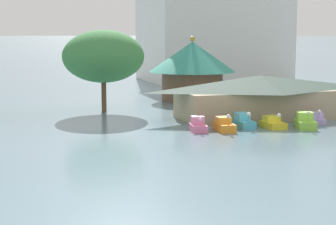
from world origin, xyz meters
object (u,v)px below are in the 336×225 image
at_px(pedal_boat_yellow, 273,123).
at_px(green_roof_pavilion, 192,66).
at_px(pedal_boat_lavender, 317,119).
at_px(pedal_boat_pink, 198,125).
at_px(background_building_block, 212,22).
at_px(pedal_boat_lime, 305,122).
at_px(boathouse, 259,95).
at_px(shoreline_tree_mid, 103,56).
at_px(pedal_boat_cyan, 243,122).
at_px(pedal_boat_orange, 224,125).

height_order(pedal_boat_yellow, green_roof_pavilion, green_roof_pavilion).
bearing_deg(pedal_boat_lavender, pedal_boat_pink, -67.80).
distance_m(pedal_boat_yellow, background_building_block, 52.56).
bearing_deg(pedal_boat_lime, boathouse, -153.74).
relative_size(green_roof_pavilion, background_building_block, 0.47).
relative_size(pedal_boat_lavender, shoreline_tree_mid, 0.30).
relative_size(pedal_boat_cyan, boathouse, 0.15).
xyz_separation_m(pedal_boat_orange, background_building_block, (18.10, 50.22, 9.95)).
xyz_separation_m(pedal_boat_pink, boathouse, (8.78, 5.75, 1.80)).
bearing_deg(pedal_boat_cyan, green_roof_pavilion, 171.66).
distance_m(pedal_boat_yellow, green_roof_pavilion, 22.84).
relative_size(pedal_boat_yellow, pedal_boat_lavender, 0.97).
height_order(pedal_boat_pink, boathouse, boathouse).
bearing_deg(pedal_boat_lime, green_roof_pavilion, -156.13).
relative_size(pedal_boat_yellow, background_building_block, 0.11).
height_order(pedal_boat_orange, shoreline_tree_mid, shoreline_tree_mid).
distance_m(pedal_boat_lime, background_building_block, 53.14).
bearing_deg(pedal_boat_cyan, pedal_boat_lime, 66.84).
relative_size(pedal_boat_pink, pedal_boat_lavender, 0.94).
bearing_deg(pedal_boat_lime, pedal_boat_pink, -81.63).
relative_size(pedal_boat_orange, pedal_boat_lime, 0.96).
distance_m(pedal_boat_orange, pedal_boat_lime, 7.71).
bearing_deg(pedal_boat_lime, shoreline_tree_mid, -119.11).
relative_size(pedal_boat_pink, pedal_boat_lime, 0.88).
distance_m(pedal_boat_lime, boathouse, 7.60).
distance_m(pedal_boat_cyan, pedal_boat_yellow, 2.74).
relative_size(pedal_boat_cyan, background_building_block, 0.11).
xyz_separation_m(pedal_boat_pink, green_roof_pavilion, (7.18, 22.20, 3.89)).
bearing_deg(shoreline_tree_mid, pedal_boat_orange, -62.62).
bearing_deg(shoreline_tree_mid, boathouse, -32.18).
height_order(pedal_boat_pink, background_building_block, background_building_block).
bearing_deg(pedal_boat_lavender, pedal_boat_lime, -29.86).
relative_size(pedal_boat_orange, pedal_boat_lavender, 1.02).
xyz_separation_m(pedal_boat_cyan, green_roof_pavilion, (2.52, 21.68, 3.86)).
relative_size(pedal_boat_orange, boathouse, 0.16).
height_order(pedal_boat_pink, pedal_boat_lavender, pedal_boat_lavender).
relative_size(pedal_boat_cyan, pedal_boat_lime, 0.90).
distance_m(pedal_boat_pink, pedal_boat_orange, 2.36).
distance_m(pedal_boat_cyan, pedal_boat_lavender, 7.81).
distance_m(boathouse, green_roof_pavilion, 16.65).
xyz_separation_m(pedal_boat_yellow, pedal_boat_lavender, (5.20, 0.94, 0.00)).
height_order(pedal_boat_orange, green_roof_pavilion, green_roof_pavilion).
relative_size(pedal_boat_cyan, pedal_boat_lavender, 0.97).
bearing_deg(green_roof_pavilion, shoreline_tree_mid, -150.54).
distance_m(boathouse, background_building_block, 46.09).
xyz_separation_m(green_roof_pavilion, shoreline_tree_mid, (-12.93, -7.30, 1.73)).
xyz_separation_m(pedal_boat_lime, background_building_block, (10.44, 51.16, 9.87)).
xyz_separation_m(boathouse, green_roof_pavilion, (-1.60, 16.45, 2.09)).
relative_size(shoreline_tree_mid, background_building_block, 0.38).
xyz_separation_m(pedal_boat_orange, pedal_boat_yellow, (5.00, 0.32, -0.07)).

